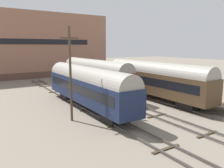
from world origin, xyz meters
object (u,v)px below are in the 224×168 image
(bench, at_px, (173,87))
(train_car_navy, at_px, (87,85))
(train_car_brown, at_px, (154,78))
(train_car_maroon, at_px, (94,74))
(person_worker, at_px, (136,109))
(utility_pole, at_px, (70,73))

(bench, bearing_deg, train_car_navy, 171.10)
(train_car_navy, bearing_deg, bench, -8.90)
(train_car_navy, xyz_separation_m, train_car_brown, (9.89, -0.95, 0.13))
(train_car_navy, distance_m, train_car_maroon, 8.82)
(train_car_brown, xyz_separation_m, person_worker, (-7.40, -5.36, -1.93))
(train_car_brown, bearing_deg, person_worker, -144.05)
(train_car_brown, height_order, utility_pole, utility_pole)
(train_car_maroon, height_order, utility_pole, utility_pole)
(train_car_navy, bearing_deg, train_car_brown, -5.49)
(train_car_maroon, xyz_separation_m, person_worker, (-2.45, -13.61, -1.98))
(person_worker, height_order, utility_pole, utility_pole)
(utility_pole, bearing_deg, train_car_navy, 44.15)
(train_car_brown, relative_size, bench, 13.12)
(train_car_navy, relative_size, train_car_maroon, 1.00)
(bench, relative_size, utility_pole, 0.15)
(bench, height_order, utility_pole, utility_pole)
(train_car_navy, height_order, train_car_brown, train_car_brown)
(train_car_navy, height_order, bench, train_car_navy)
(train_car_maroon, distance_m, person_worker, 13.97)
(train_car_navy, distance_m, utility_pole, 4.96)
(train_car_brown, distance_m, bench, 3.33)
(train_car_maroon, relative_size, bench, 12.79)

